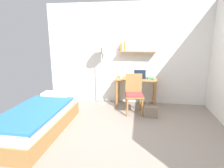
% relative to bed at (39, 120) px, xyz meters
% --- Properties ---
extents(ground_plane, '(5.28, 5.28, 0.00)m').
position_rel_bed_xyz_m(ground_plane, '(1.51, -0.03, -0.24)').
color(ground_plane, gray).
extents(wall_back, '(4.40, 0.27, 2.60)m').
position_rel_bed_xyz_m(wall_back, '(1.51, 1.99, 1.06)').
color(wall_back, white).
rests_on(wall_back, ground_plane).
extents(bed, '(0.87, 1.97, 0.54)m').
position_rel_bed_xyz_m(bed, '(0.00, 0.00, 0.00)').
color(bed, '#9E703D').
rests_on(bed, ground_plane).
extents(desk, '(1.03, 0.51, 0.73)m').
position_rel_bed_xyz_m(desk, '(1.72, 1.67, 0.35)').
color(desk, '#9E703D').
rests_on(desk, ground_plane).
extents(desk_chair, '(0.46, 0.46, 0.91)m').
position_rel_bed_xyz_m(desk_chair, '(1.70, 1.20, 0.26)').
color(desk_chair, '#9E703D').
rests_on(desk_chair, ground_plane).
extents(standing_lamp, '(0.40, 0.40, 1.71)m').
position_rel_bed_xyz_m(standing_lamp, '(0.84, 1.66, 1.27)').
color(standing_lamp, '#B2A893').
rests_on(standing_lamp, ground_plane).
extents(laptop, '(0.30, 0.21, 0.19)m').
position_rel_bed_xyz_m(laptop, '(1.81, 1.73, 0.54)').
color(laptop, black).
rests_on(laptop, desk).
extents(water_bottle, '(0.06, 0.06, 0.20)m').
position_rel_bed_xyz_m(water_bottle, '(1.35, 1.61, 0.59)').
color(water_bottle, silver).
rests_on(water_bottle, desk).
extents(book_stack, '(0.18, 0.22, 0.04)m').
position_rel_bed_xyz_m(book_stack, '(2.08, 1.66, 0.51)').
color(book_stack, '#3384C6').
rests_on(book_stack, desk).
extents(handbag, '(0.29, 0.13, 0.40)m').
position_rel_bed_xyz_m(handbag, '(2.08, 0.99, -0.10)').
color(handbag, gray).
rests_on(handbag, ground_plane).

